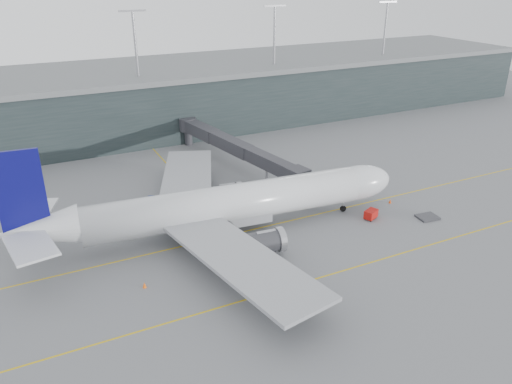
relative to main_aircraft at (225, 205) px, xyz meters
name	(u,v)px	position (x,y,z in m)	size (l,w,h in m)	color
ground	(192,230)	(-4.41, 3.00, -4.77)	(320.00, 320.00, 0.00)	slate
taxiline_a	(201,242)	(-4.41, -1.00, -4.76)	(160.00, 0.25, 0.02)	gold
taxiline_b	(246,299)	(-4.41, -17.00, -4.76)	(160.00, 0.25, 0.02)	gold
taxiline_lead_main	(182,180)	(0.59, 23.00, -4.76)	(0.25, 60.00, 0.02)	gold
terminal	(111,102)	(-4.41, 61.00, 2.85)	(240.00, 36.00, 29.00)	#1E282A
main_aircraft	(225,205)	(0.00, 0.00, 0.00)	(60.63, 56.73, 16.99)	silver
jet_bridge	(231,142)	(12.87, 27.13, -0.03)	(10.39, 42.58, 6.33)	#2E2D33
gse_cart	(371,214)	(23.25, -6.22, -3.90)	(2.68, 2.25, 1.56)	#A5100B
baggage_dolly	(427,217)	(31.80, -10.21, -4.57)	(3.31, 2.65, 0.33)	#313136
uld_a	(150,203)	(-8.18, 14.05, -3.93)	(2.14, 1.93, 1.59)	#35353A
uld_b	(152,202)	(-7.62, 14.32, -3.90)	(2.22, 2.01, 1.66)	#35353A
uld_c	(171,199)	(-4.49, 13.32, -3.71)	(2.28, 1.86, 2.01)	#35353A
cone_nose	(390,201)	(30.07, -2.93, -4.38)	(0.49, 0.49, 0.77)	#DD440C
cone_wing_stbd	(296,281)	(2.95, -16.70, -4.40)	(0.47, 0.47, 0.74)	#DF470C
cone_wing_port	(214,197)	(3.10, 12.35, -4.46)	(0.39, 0.39, 0.63)	orange
cone_tail	(144,285)	(-15.12, -8.88, -4.37)	(0.50, 0.50, 0.80)	#F55C0D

